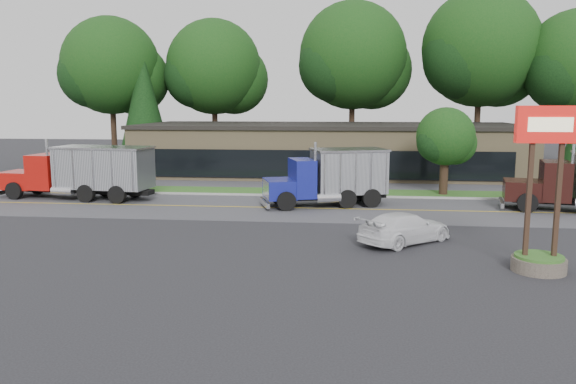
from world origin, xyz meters
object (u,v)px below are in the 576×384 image
object	(u,v)px
dump_truck_red	(84,171)
rally_car	(405,228)
bilo_sign	(542,217)
dump_truck_blue	(332,176)

from	to	relation	value
dump_truck_red	rally_car	size ratio (longest dim) A/B	2.24
dump_truck_red	bilo_sign	bearing A→B (deg)	156.81
bilo_sign	dump_truck_red	bearing A→B (deg)	150.52
bilo_sign	dump_truck_blue	xyz separation A→B (m)	(-7.80, 12.60, -0.22)
dump_truck_blue	rally_car	size ratio (longest dim) A/B	1.64
bilo_sign	rally_car	bearing A→B (deg)	139.26
bilo_sign	rally_car	world-z (taller)	bilo_sign
bilo_sign	rally_car	distance (m)	5.97
dump_truck_red	rally_car	distance (m)	21.37
dump_truck_red	rally_car	bearing A→B (deg)	159.86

